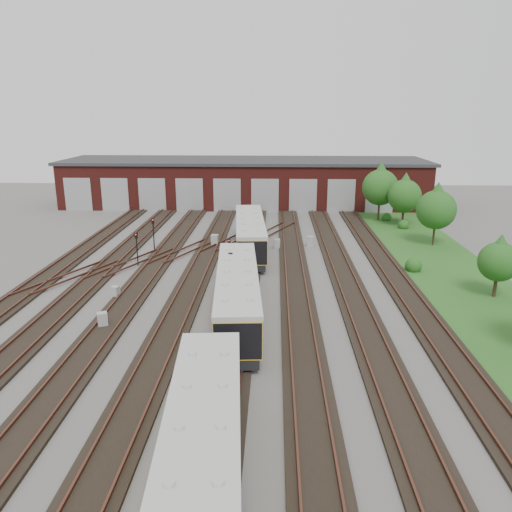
{
  "coord_description": "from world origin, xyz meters",
  "views": [
    {
      "loc": [
        4.3,
        -31.32,
        12.98
      ],
      "look_at": [
        2.87,
        6.21,
        2.0
      ],
      "focal_mm": 35.0,
      "sensor_mm": 36.0,
      "label": 1
    }
  ],
  "objects": [
    {
      "name": "signal_mast_3",
      "position": [
        1.22,
        2.33,
        2.16
      ],
      "size": [
        0.31,
        0.29,
        3.34
      ],
      "rotation": [
        0.0,
        0.0,
        -0.18
      ],
      "color": "black",
      "rests_on": "ground"
    },
    {
      "name": "ground",
      "position": [
        0.0,
        0.0,
        0.0
      ],
      "size": [
        120.0,
        120.0,
        0.0
      ],
      "primitive_type": "plane",
      "color": "#4A4744",
      "rests_on": "ground"
    },
    {
      "name": "bush_0",
      "position": [
        16.0,
        9.02,
        0.69
      ],
      "size": [
        1.38,
        1.38,
        1.38
      ],
      "primitive_type": "sphere",
      "color": "#1B4914",
      "rests_on": "ground"
    },
    {
      "name": "grass_verge",
      "position": [
        19.0,
        10.0,
        0.03
      ],
      "size": [
        8.0,
        55.0,
        0.05
      ],
      "primitive_type": "cube",
      "color": "#24511B",
      "rests_on": "ground"
    },
    {
      "name": "signal_mast_1",
      "position": [
        -7.31,
        14.82,
        2.03
      ],
      "size": [
        0.31,
        0.29,
        3.13
      ],
      "rotation": [
        0.0,
        0.0,
        0.23
      ],
      "color": "black",
      "rests_on": "ground"
    },
    {
      "name": "tree_3",
      "position": [
        20.22,
        3.11,
        3.02
      ],
      "size": [
        2.84,
        2.84,
        4.71
      ],
      "color": "#342117",
      "rests_on": "ground"
    },
    {
      "name": "metro_train",
      "position": [
        2.0,
        -1.73,
        1.83
      ],
      "size": [
        3.63,
        46.37,
        2.94
      ],
      "rotation": [
        0.0,
        0.0,
        0.08
      ],
      "color": "black",
      "rests_on": "ground"
    },
    {
      "name": "tree_1",
      "position": [
        19.18,
        26.05,
        4.02
      ],
      "size": [
        3.78,
        3.78,
        6.26
      ],
      "color": "#342117",
      "rests_on": "ground"
    },
    {
      "name": "maintenance_shed",
      "position": [
        -0.01,
        39.97,
        3.2
      ],
      "size": [
        51.0,
        12.5,
        6.35
      ],
      "color": "#551915",
      "rests_on": "ground"
    },
    {
      "name": "relay_cabinet_1",
      "position": [
        -1.61,
        16.49,
        0.57
      ],
      "size": [
        0.77,
        0.67,
        1.14
      ],
      "primitive_type": "cube",
      "rotation": [
        0.0,
        0.0,
        -0.16
      ],
      "color": "#989A9C",
      "rests_on": "ground"
    },
    {
      "name": "relay_cabinet_3",
      "position": [
        4.56,
        15.67,
        0.48
      ],
      "size": [
        0.61,
        0.52,
        0.95
      ],
      "primitive_type": "cube",
      "rotation": [
        0.0,
        0.0,
        0.09
      ],
      "color": "#989A9C",
      "rests_on": "ground"
    },
    {
      "name": "relay_cabinet_4",
      "position": [
        7.88,
        16.63,
        0.52
      ],
      "size": [
        0.68,
        0.59,
        1.03
      ],
      "primitive_type": "cube",
      "rotation": [
        0.0,
        0.0,
        -0.13
      ],
      "color": "#989A9C",
      "rests_on": "ground"
    },
    {
      "name": "signal_mast_2",
      "position": [
        0.61,
        7.91,
        1.88
      ],
      "size": [
        0.23,
        0.22,
        2.94
      ],
      "rotation": [
        0.0,
        0.0,
        -0.01
      ],
      "color": "black",
      "rests_on": "ground"
    },
    {
      "name": "relay_cabinet_0",
      "position": [
        -7.07,
        1.89,
        0.44
      ],
      "size": [
        0.65,
        0.6,
        0.89
      ],
      "primitive_type": "cube",
      "rotation": [
        0.0,
        0.0,
        -0.36
      ],
      "color": "#989A9C",
      "rests_on": "ground"
    },
    {
      "name": "signal_mast_0",
      "position": [
        -7.55,
        9.74,
        1.9
      ],
      "size": [
        0.25,
        0.24,
        2.94
      ],
      "rotation": [
        0.0,
        0.0,
        0.02
      ],
      "color": "black",
      "rests_on": "ground"
    },
    {
      "name": "bush_1",
      "position": [
        19.01,
        24.76,
        0.62
      ],
      "size": [
        1.24,
        1.24,
        1.24
      ],
      "primitive_type": "sphere",
      "color": "#1B4914",
      "rests_on": "ground"
    },
    {
      "name": "track_network",
      "position": [
        -0.17,
        0.59,
        0.11
      ],
      "size": [
        30.4,
        70.0,
        0.33
      ],
      "color": "black",
      "rests_on": "ground"
    },
    {
      "name": "relay_cabinet_2",
      "position": [
        -6.29,
        -3.2,
        0.5
      ],
      "size": [
        0.75,
        0.7,
        1.0
      ],
      "primitive_type": "cube",
      "rotation": [
        0.0,
        0.0,
        0.42
      ],
      "color": "#989A9C",
      "rests_on": "ground"
    },
    {
      "name": "bush_2",
      "position": [
        18.0,
        29.0,
        0.58
      ],
      "size": [
        1.16,
        1.16,
        1.16
      ],
      "primitive_type": "sphere",
      "color": "#1B4914",
      "rests_on": "ground"
    },
    {
      "name": "tree_2",
      "position": [
        20.15,
        17.48,
        4.09
      ],
      "size": [
        3.84,
        3.84,
        6.36
      ],
      "color": "#342117",
      "rests_on": "ground"
    },
    {
      "name": "tree_0",
      "position": [
        17.0,
        29.17,
        4.59
      ],
      "size": [
        4.31,
        4.31,
        7.15
      ],
      "color": "#342117",
      "rests_on": "ground"
    }
  ]
}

